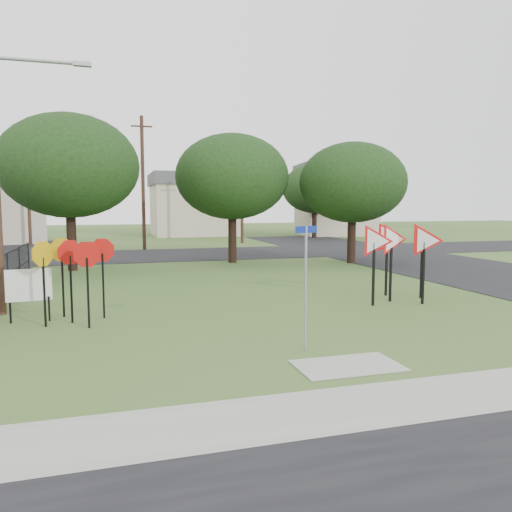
% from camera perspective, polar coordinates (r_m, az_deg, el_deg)
% --- Properties ---
extents(ground, '(140.00, 140.00, 0.00)m').
position_cam_1_polar(ground, '(12.04, 5.21, -8.98)').
color(ground, '#355620').
extents(sidewalk, '(30.00, 1.60, 0.02)m').
position_cam_1_polar(sidewalk, '(8.48, 16.17, -15.63)').
color(sidewalk, gray).
rests_on(sidewalk, ground).
extents(planting_strip, '(30.00, 0.80, 0.02)m').
position_cam_1_polar(planting_strip, '(7.58, 21.33, -18.49)').
color(planting_strip, '#355620').
rests_on(planting_strip, ground).
extents(street_right, '(8.00, 50.00, 0.02)m').
position_cam_1_polar(street_right, '(26.63, 21.48, -1.15)').
color(street_right, black).
rests_on(street_right, ground).
extents(street_far, '(60.00, 8.00, 0.02)m').
position_cam_1_polar(street_far, '(31.26, -8.46, 0.18)').
color(street_far, black).
rests_on(street_far, ground).
extents(curb_pad, '(2.00, 1.20, 0.02)m').
position_cam_1_polar(curb_pad, '(9.94, 10.45, -12.23)').
color(curb_pad, gray).
rests_on(curb_pad, ground).
extents(street_name_sign, '(0.53, 0.17, 2.64)m').
position_cam_1_polar(street_name_sign, '(10.48, 5.71, -2.63)').
color(street_name_sign, '#92969A').
rests_on(street_name_sign, ground).
extents(stop_sign_cluster, '(2.00, 1.64, 2.20)m').
position_cam_1_polar(stop_sign_cluster, '(13.81, -20.18, -0.44)').
color(stop_sign_cluster, black).
rests_on(stop_sign_cluster, ground).
extents(yield_sign_cluster, '(3.12, 2.28, 2.55)m').
position_cam_1_polar(yield_sign_cluster, '(16.54, 16.15, 1.43)').
color(yield_sign_cluster, black).
rests_on(yield_sign_cluster, ground).
extents(info_board, '(1.13, 0.17, 1.41)m').
position_cam_1_polar(info_board, '(14.37, -24.53, -3.23)').
color(info_board, black).
rests_on(info_board, ground).
extents(far_pole_a, '(1.40, 0.24, 9.00)m').
position_cam_1_polar(far_pole_a, '(34.92, -12.80, 8.23)').
color(far_pole_a, '#3F281D').
rests_on(far_pole_a, ground).
extents(far_pole_b, '(1.40, 0.24, 8.50)m').
position_cam_1_polar(far_pole_b, '(40.18, -1.61, 7.69)').
color(far_pole_b, '#3F281D').
rests_on(far_pole_b, ground).
extents(far_pole_c, '(1.40, 0.24, 9.00)m').
position_cam_1_polar(far_pole_c, '(41.23, -24.62, 7.47)').
color(far_pole_c, '#3F281D').
rests_on(far_pole_c, ground).
extents(fence_run, '(0.05, 11.55, 1.50)m').
position_cam_1_polar(fence_run, '(17.52, -27.13, -2.31)').
color(fence_run, black).
rests_on(fence_run, ground).
extents(house_mid, '(8.40, 8.40, 6.20)m').
position_cam_1_polar(house_mid, '(51.48, -7.23, 5.92)').
color(house_mid, '#C1B49B').
rests_on(house_mid, ground).
extents(house_right, '(8.30, 8.30, 7.20)m').
position_cam_1_polar(house_right, '(51.86, 9.06, 6.44)').
color(house_right, '#C1B49B').
rests_on(house_right, ground).
extents(tree_near_left, '(6.40, 6.40, 7.27)m').
position_cam_1_polar(tree_near_left, '(24.93, -20.60, 9.59)').
color(tree_near_left, black).
rests_on(tree_near_left, ground).
extents(tree_near_mid, '(6.00, 6.00, 6.80)m').
position_cam_1_polar(tree_near_mid, '(26.61, -2.75, 9.02)').
color(tree_near_mid, black).
rests_on(tree_near_mid, ground).
extents(tree_near_right, '(5.60, 5.60, 6.33)m').
position_cam_1_polar(tree_near_right, '(26.83, 10.98, 8.22)').
color(tree_near_right, black).
rests_on(tree_near_right, ground).
extents(tree_far_right, '(6.00, 6.00, 6.80)m').
position_cam_1_polar(tree_far_right, '(46.59, 6.74, 7.64)').
color(tree_far_right, black).
rests_on(tree_far_right, ground).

